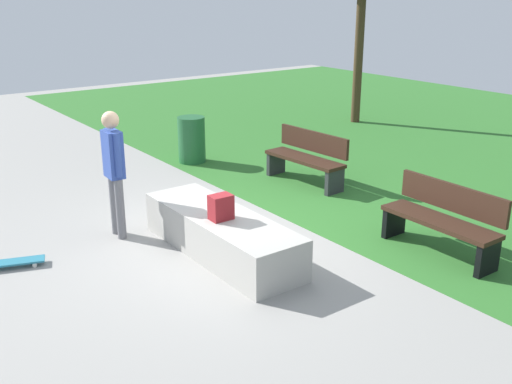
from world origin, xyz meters
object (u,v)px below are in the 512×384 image
(concrete_ledge, at_px, (221,234))
(park_bench_far_right, at_px, (307,156))
(park_bench_far_left, at_px, (443,218))
(trash_bin, at_px, (192,140))
(backpack_on_ledge, at_px, (221,207))
(skater_performing_trick, at_px, (114,164))
(skateboard_by_ledge, at_px, (11,263))

(concrete_ledge, bearing_deg, park_bench_far_right, 119.21)
(park_bench_far_left, distance_m, trash_bin, 5.64)
(park_bench_far_left, bearing_deg, backpack_on_ledge, -122.52)
(skater_performing_trick, height_order, skateboard_by_ledge, skater_performing_trick)
(skateboard_by_ledge, bearing_deg, skater_performing_trick, 95.41)
(trash_bin, bearing_deg, skater_performing_trick, -46.22)
(backpack_on_ledge, relative_size, park_bench_far_left, 0.20)
(skater_performing_trick, relative_size, park_bench_far_right, 1.08)
(skateboard_by_ledge, bearing_deg, trash_bin, 123.06)
(trash_bin, bearing_deg, concrete_ledge, -25.58)
(trash_bin, bearing_deg, skateboard_by_ledge, -56.94)
(concrete_ledge, bearing_deg, skater_performing_trick, -148.23)
(concrete_ledge, relative_size, skater_performing_trick, 1.50)
(skateboard_by_ledge, distance_m, trash_bin, 5.06)
(backpack_on_ledge, height_order, skater_performing_trick, skater_performing_trick)
(park_bench_far_left, relative_size, trash_bin, 1.77)
(park_bench_far_left, xyz_separation_m, park_bench_far_right, (-3.27, 0.53, 0.00))
(park_bench_far_left, bearing_deg, concrete_ledge, -125.73)
(backpack_on_ledge, distance_m, park_bench_far_right, 3.41)
(backpack_on_ledge, xyz_separation_m, skateboard_by_ledge, (-1.34, -2.25, -0.64))
(park_bench_far_right, distance_m, trash_bin, 2.54)
(park_bench_far_left, xyz_separation_m, trash_bin, (-5.62, -0.43, -0.03))
(skater_performing_trick, distance_m, trash_bin, 3.81)
(concrete_ledge, height_order, park_bench_far_right, park_bench_far_right)
(backpack_on_ledge, distance_m, park_bench_far_left, 2.86)
(park_bench_far_right, relative_size, trash_bin, 1.80)
(concrete_ledge, bearing_deg, trash_bin, 154.42)
(concrete_ledge, distance_m, trash_bin, 4.38)
(backpack_on_ledge, relative_size, trash_bin, 0.35)
(concrete_ledge, bearing_deg, skateboard_by_ledge, -117.18)
(concrete_ledge, distance_m, park_bench_far_left, 2.87)
(concrete_ledge, xyz_separation_m, park_bench_far_left, (1.67, 2.32, 0.21))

